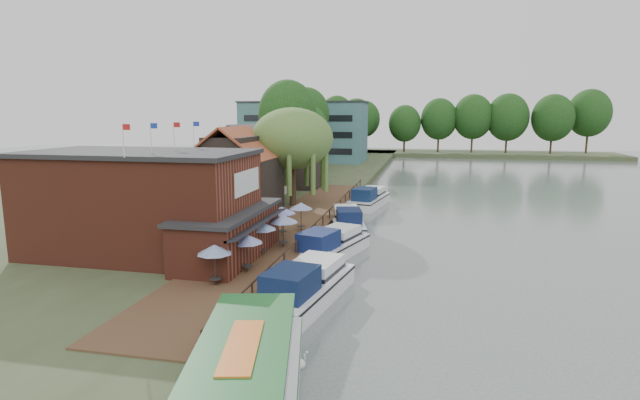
# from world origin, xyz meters

# --- Properties ---
(ground) EXTENTS (260.00, 260.00, 0.00)m
(ground) POSITION_xyz_m (0.00, 0.00, 0.00)
(ground) COLOR #4F5C57
(ground) RESTS_ON ground
(land_bank) EXTENTS (50.00, 140.00, 1.00)m
(land_bank) POSITION_xyz_m (-30.00, 35.00, 0.50)
(land_bank) COLOR #384728
(land_bank) RESTS_ON ground
(quay_deck) EXTENTS (6.00, 50.00, 0.10)m
(quay_deck) POSITION_xyz_m (-8.00, 10.00, 1.05)
(quay_deck) COLOR #47301E
(quay_deck) RESTS_ON land_bank
(quay_rail) EXTENTS (0.20, 49.00, 1.00)m
(quay_rail) POSITION_xyz_m (-5.30, 10.50, 1.50)
(quay_rail) COLOR black
(quay_rail) RESTS_ON land_bank
(pub) EXTENTS (20.00, 11.00, 7.30)m
(pub) POSITION_xyz_m (-14.00, -1.00, 4.65)
(pub) COLOR maroon
(pub) RESTS_ON land_bank
(hotel_block) EXTENTS (25.40, 12.40, 12.30)m
(hotel_block) POSITION_xyz_m (-22.00, 70.00, 7.15)
(hotel_block) COLOR #38666B
(hotel_block) RESTS_ON land_bank
(cottage_a) EXTENTS (8.60, 7.60, 8.50)m
(cottage_a) POSITION_xyz_m (-15.00, 14.00, 5.25)
(cottage_a) COLOR black
(cottage_a) RESTS_ON land_bank
(cottage_b) EXTENTS (9.60, 8.60, 8.50)m
(cottage_b) POSITION_xyz_m (-18.00, 24.00, 5.25)
(cottage_b) COLOR beige
(cottage_b) RESTS_ON land_bank
(cottage_c) EXTENTS (7.60, 7.60, 8.50)m
(cottage_c) POSITION_xyz_m (-14.00, 33.00, 5.25)
(cottage_c) COLOR black
(cottage_c) RESTS_ON land_bank
(willow) EXTENTS (8.60, 8.60, 10.43)m
(willow) POSITION_xyz_m (-10.50, 19.00, 6.21)
(willow) COLOR #476B2D
(willow) RESTS_ON land_bank
(umbrella_0) EXTENTS (2.01, 2.01, 2.38)m
(umbrella_0) POSITION_xyz_m (-8.11, -6.37, 2.29)
(umbrella_0) COLOR navy
(umbrella_0) RESTS_ON quay_deck
(umbrella_1) EXTENTS (2.07, 2.07, 2.38)m
(umbrella_1) POSITION_xyz_m (-7.21, -3.67, 2.29)
(umbrella_1) COLOR navy
(umbrella_1) RESTS_ON quay_deck
(umbrella_2) EXTENTS (2.20, 2.20, 2.38)m
(umbrella_2) POSITION_xyz_m (-7.53, -0.05, 2.29)
(umbrella_2) COLOR navy
(umbrella_2) RESTS_ON quay_deck
(umbrella_3) EXTENTS (2.22, 2.22, 2.38)m
(umbrella_3) POSITION_xyz_m (-6.68, 2.49, 2.29)
(umbrella_3) COLOR navy
(umbrella_3) RESTS_ON quay_deck
(umbrella_4) EXTENTS (2.29, 2.29, 2.38)m
(umbrella_4) POSITION_xyz_m (-7.73, 5.62, 2.29)
(umbrella_4) COLOR #1B1C95
(umbrella_4) RESTS_ON quay_deck
(umbrella_5) EXTENTS (1.99, 1.99, 2.38)m
(umbrella_5) POSITION_xyz_m (-6.69, 7.78, 2.29)
(umbrella_5) COLOR navy
(umbrella_5) RESTS_ON quay_deck
(cruiser_0) EXTENTS (5.05, 10.85, 2.55)m
(cruiser_0) POSITION_xyz_m (-3.09, -5.20, 1.28)
(cruiser_0) COLOR white
(cruiser_0) RESTS_ON ground
(cruiser_1) EXTENTS (5.89, 10.40, 2.40)m
(cruiser_1) POSITION_xyz_m (-3.48, 4.18, 1.20)
(cruiser_1) COLOR white
(cruiser_1) RESTS_ON ground
(cruiser_2) EXTENTS (5.35, 10.16, 2.34)m
(cruiser_2) POSITION_xyz_m (-3.66, 13.24, 1.17)
(cruiser_2) COLOR white
(cruiser_2) RESTS_ON ground
(cruiser_3) EXTENTS (4.83, 10.50, 2.46)m
(cruiser_3) POSITION_xyz_m (-3.14, 25.74, 1.23)
(cruiser_3) COLOR white
(cruiser_3) RESTS_ON ground
(tour_boat) EXTENTS (6.98, 14.49, 3.05)m
(tour_boat) POSITION_xyz_m (-2.25, -17.53, 1.52)
(tour_boat) COLOR silver
(tour_boat) RESTS_ON ground
(swan) EXTENTS (0.44, 0.44, 0.44)m
(swan) POSITION_xyz_m (-1.49, -12.54, 0.22)
(swan) COLOR white
(swan) RESTS_ON ground
(bank_tree_0) EXTENTS (8.74, 8.74, 14.81)m
(bank_tree_0) POSITION_xyz_m (-17.39, 41.30, 8.40)
(bank_tree_0) COLOR #143811
(bank_tree_0) RESTS_ON land_bank
(bank_tree_1) EXTENTS (6.45, 6.45, 11.20)m
(bank_tree_1) POSITION_xyz_m (-16.27, 50.03, 6.60)
(bank_tree_1) COLOR #143811
(bank_tree_1) RESTS_ON land_bank
(bank_tree_2) EXTENTS (8.37, 8.37, 14.50)m
(bank_tree_2) POSITION_xyz_m (-18.38, 56.96, 8.25)
(bank_tree_2) COLOR #143811
(bank_tree_2) RESTS_ON land_bank
(bank_tree_3) EXTENTS (8.28, 8.28, 11.56)m
(bank_tree_3) POSITION_xyz_m (-18.79, 79.06, 6.78)
(bank_tree_3) COLOR #143811
(bank_tree_3) RESTS_ON land_bank
(bank_tree_4) EXTENTS (7.28, 7.28, 11.53)m
(bank_tree_4) POSITION_xyz_m (-18.10, 84.49, 6.76)
(bank_tree_4) COLOR #143811
(bank_tree_4) RESTS_ON land_bank
(bank_tree_5) EXTENTS (8.95, 8.95, 13.55)m
(bank_tree_5) POSITION_xyz_m (-14.36, 92.59, 7.77)
(bank_tree_5) COLOR #143811
(bank_tree_5) RESTS_ON land_bank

